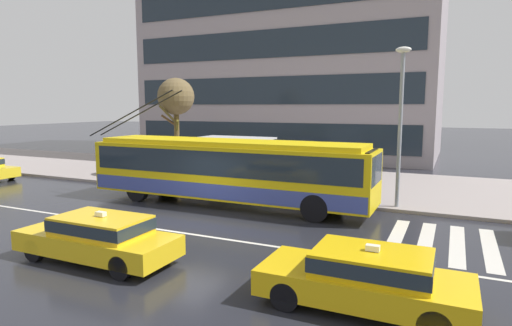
{
  "coord_description": "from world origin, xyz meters",
  "views": [
    {
      "loc": [
        8.8,
        -12.85,
        4.23
      ],
      "look_at": [
        1.48,
        2.91,
        1.92
      ],
      "focal_mm": 30.17,
      "sensor_mm": 36.0,
      "label": 1
    }
  ],
  "objects_px": {
    "bus_shelter": "(238,149)",
    "street_lamp": "(401,113)",
    "trolleybus": "(228,169)",
    "taxi_oncoming_near": "(99,236)",
    "street_tree_bare": "(176,98)",
    "pedestrian_at_shelter": "(307,159)",
    "pedestrian_approaching_curb": "(213,154)",
    "taxi_oncoming_far": "(366,276)"
  },
  "relations": [
    {
      "from": "taxi_oncoming_far",
      "to": "street_tree_bare",
      "type": "distance_m",
      "value": 18.54
    },
    {
      "from": "bus_shelter",
      "to": "taxi_oncoming_near",
      "type": "bearing_deg",
      "value": -83.57
    },
    {
      "from": "street_tree_bare",
      "to": "pedestrian_at_shelter",
      "type": "bearing_deg",
      "value": -7.64
    },
    {
      "from": "taxi_oncoming_near",
      "to": "street_tree_bare",
      "type": "height_order",
      "value": "street_tree_bare"
    },
    {
      "from": "pedestrian_approaching_curb",
      "to": "bus_shelter",
      "type": "bearing_deg",
      "value": -5.43
    },
    {
      "from": "trolleybus",
      "to": "street_tree_bare",
      "type": "height_order",
      "value": "street_tree_bare"
    },
    {
      "from": "trolleybus",
      "to": "pedestrian_at_shelter",
      "type": "distance_m",
      "value": 4.51
    },
    {
      "from": "taxi_oncoming_far",
      "to": "pedestrian_at_shelter",
      "type": "height_order",
      "value": "pedestrian_at_shelter"
    },
    {
      "from": "taxi_oncoming_far",
      "to": "bus_shelter",
      "type": "xyz_separation_m",
      "value": [
        -8.38,
        10.4,
        1.36
      ]
    },
    {
      "from": "bus_shelter",
      "to": "street_lamp",
      "type": "relative_size",
      "value": 0.58
    },
    {
      "from": "trolleybus",
      "to": "street_tree_bare",
      "type": "relative_size",
      "value": 2.4
    },
    {
      "from": "trolleybus",
      "to": "bus_shelter",
      "type": "xyz_separation_m",
      "value": [
        -1.16,
        3.21,
        0.52
      ]
    },
    {
      "from": "taxi_oncoming_far",
      "to": "street_lamp",
      "type": "distance_m",
      "value": 9.87
    },
    {
      "from": "pedestrian_approaching_curb",
      "to": "street_lamp",
      "type": "height_order",
      "value": "street_lamp"
    },
    {
      "from": "taxi_oncoming_near",
      "to": "street_tree_bare",
      "type": "bearing_deg",
      "value": 116.41
    },
    {
      "from": "street_lamp",
      "to": "pedestrian_at_shelter",
      "type": "bearing_deg",
      "value": 158.16
    },
    {
      "from": "pedestrian_at_shelter",
      "to": "pedestrian_approaching_curb",
      "type": "distance_m",
      "value": 5.03
    },
    {
      "from": "taxi_oncoming_near",
      "to": "bus_shelter",
      "type": "xyz_separation_m",
      "value": [
        -1.2,
        10.65,
        1.36
      ]
    },
    {
      "from": "street_lamp",
      "to": "taxi_oncoming_far",
      "type": "bearing_deg",
      "value": -86.89
    },
    {
      "from": "taxi_oncoming_near",
      "to": "street_tree_bare",
      "type": "xyz_separation_m",
      "value": [
        -6.19,
        12.46,
        3.97
      ]
    },
    {
      "from": "pedestrian_at_shelter",
      "to": "street_tree_bare",
      "type": "relative_size",
      "value": 0.35
    },
    {
      "from": "trolleybus",
      "to": "street_lamp",
      "type": "xyz_separation_m",
      "value": [
        6.72,
        2.11,
        2.4
      ]
    },
    {
      "from": "taxi_oncoming_far",
      "to": "trolleybus",
      "type": "bearing_deg",
      "value": 135.12
    },
    {
      "from": "bus_shelter",
      "to": "street_lamp",
      "type": "height_order",
      "value": "street_lamp"
    },
    {
      "from": "trolleybus",
      "to": "taxi_oncoming_near",
      "type": "xyz_separation_m",
      "value": [
        0.04,
        -7.44,
        -0.84
      ]
    },
    {
      "from": "street_tree_bare",
      "to": "street_lamp",
      "type": "bearing_deg",
      "value": -12.75
    },
    {
      "from": "taxi_oncoming_far",
      "to": "pedestrian_at_shelter",
      "type": "bearing_deg",
      "value": 114.04
    },
    {
      "from": "bus_shelter",
      "to": "pedestrian_at_shelter",
      "type": "distance_m",
      "value": 3.53
    },
    {
      "from": "taxi_oncoming_near",
      "to": "street_lamp",
      "type": "distance_m",
      "value": 12.1
    },
    {
      "from": "pedestrian_at_shelter",
      "to": "pedestrian_approaching_curb",
      "type": "xyz_separation_m",
      "value": [
        -5.0,
        -0.54,
        0.05
      ]
    },
    {
      "from": "taxi_oncoming_far",
      "to": "taxi_oncoming_near",
      "type": "height_order",
      "value": "same"
    },
    {
      "from": "pedestrian_at_shelter",
      "to": "street_lamp",
      "type": "height_order",
      "value": "street_lamp"
    },
    {
      "from": "trolleybus",
      "to": "pedestrian_at_shelter",
      "type": "height_order",
      "value": "trolleybus"
    },
    {
      "from": "street_tree_bare",
      "to": "trolleybus",
      "type": "bearing_deg",
      "value": -39.24
    },
    {
      "from": "taxi_oncoming_far",
      "to": "pedestrian_approaching_curb",
      "type": "height_order",
      "value": "pedestrian_approaching_curb"
    },
    {
      "from": "taxi_oncoming_near",
      "to": "pedestrian_approaching_curb",
      "type": "bearing_deg",
      "value": 104.35
    },
    {
      "from": "pedestrian_at_shelter",
      "to": "street_tree_bare",
      "type": "bearing_deg",
      "value": 172.36
    },
    {
      "from": "bus_shelter",
      "to": "pedestrian_approaching_curb",
      "type": "distance_m",
      "value": 1.61
    },
    {
      "from": "trolleybus",
      "to": "street_lamp",
      "type": "height_order",
      "value": "street_lamp"
    },
    {
      "from": "bus_shelter",
      "to": "trolleybus",
      "type": "bearing_deg",
      "value": -70.1
    },
    {
      "from": "pedestrian_approaching_curb",
      "to": "street_lamp",
      "type": "bearing_deg",
      "value": -7.51
    },
    {
      "from": "taxi_oncoming_far",
      "to": "street_lamp",
      "type": "height_order",
      "value": "street_lamp"
    }
  ]
}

